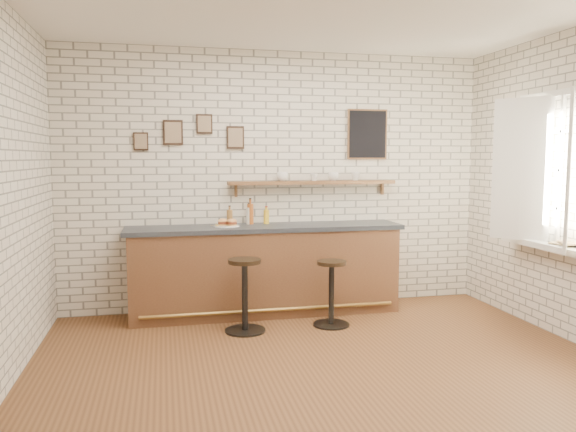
% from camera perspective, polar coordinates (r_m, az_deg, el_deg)
% --- Properties ---
extents(ground, '(5.00, 5.00, 0.00)m').
position_cam_1_polar(ground, '(4.99, 3.74, -14.85)').
color(ground, brown).
rests_on(ground, ground).
extents(bar_counter, '(3.10, 0.65, 1.01)m').
position_cam_1_polar(bar_counter, '(6.40, -2.29, -5.44)').
color(bar_counter, brown).
rests_on(bar_counter, ground).
extents(sandwich_plate, '(0.28, 0.28, 0.01)m').
position_cam_1_polar(sandwich_plate, '(6.27, -6.26, -1.01)').
color(sandwich_plate, white).
rests_on(sandwich_plate, bar_counter).
extents(ciabatta_sandwich, '(0.22, 0.14, 0.07)m').
position_cam_1_polar(ciabatta_sandwich, '(6.26, -6.18, -0.63)').
color(ciabatta_sandwich, tan).
rests_on(ciabatta_sandwich, sandwich_plate).
extents(potato_chips, '(0.26, 0.18, 0.00)m').
position_cam_1_polar(potato_chips, '(6.26, -6.41, -0.94)').
color(potato_chips, gold).
rests_on(potato_chips, sandwich_plate).
extents(bitters_bottle_brown, '(0.07, 0.07, 0.22)m').
position_cam_1_polar(bitters_bottle_brown, '(6.42, -5.95, -0.09)').
color(bitters_bottle_brown, brown).
rests_on(bitters_bottle_brown, bar_counter).
extents(bitters_bottle_white, '(0.06, 0.06, 0.25)m').
position_cam_1_polar(bitters_bottle_white, '(6.45, -3.99, 0.05)').
color(bitters_bottle_white, beige).
rests_on(bitters_bottle_white, bar_counter).
extents(bitters_bottle_amber, '(0.07, 0.07, 0.30)m').
position_cam_1_polar(bitters_bottle_amber, '(6.45, -3.85, 0.25)').
color(bitters_bottle_amber, '#904617').
rests_on(bitters_bottle_amber, bar_counter).
extents(condiment_bottle_yellow, '(0.06, 0.06, 0.20)m').
position_cam_1_polar(condiment_bottle_yellow, '(6.48, -2.21, -0.03)').
color(condiment_bottle_yellow, gold).
rests_on(condiment_bottle_yellow, bar_counter).
extents(bar_stool_left, '(0.42, 0.42, 0.75)m').
position_cam_1_polar(bar_stool_left, '(5.77, -4.41, -7.80)').
color(bar_stool_left, black).
rests_on(bar_stool_left, ground).
extents(bar_stool_right, '(0.39, 0.39, 0.69)m').
position_cam_1_polar(bar_stool_right, '(5.98, 4.44, -7.60)').
color(bar_stool_right, black).
rests_on(bar_stool_right, ground).
extents(wall_shelf, '(2.00, 0.18, 0.18)m').
position_cam_1_polar(wall_shelf, '(6.61, 2.53, 3.41)').
color(wall_shelf, brown).
rests_on(wall_shelf, ground).
extents(shelf_cup_a, '(0.14, 0.14, 0.11)m').
position_cam_1_polar(shelf_cup_a, '(6.52, -0.56, 4.04)').
color(shelf_cup_a, white).
rests_on(shelf_cup_a, wall_shelf).
extents(shelf_cup_b, '(0.13, 0.13, 0.08)m').
position_cam_1_polar(shelf_cup_b, '(6.61, 2.66, 3.96)').
color(shelf_cup_b, white).
rests_on(shelf_cup_b, wall_shelf).
extents(shelf_cup_c, '(0.16, 0.16, 0.10)m').
position_cam_1_polar(shelf_cup_c, '(6.68, 4.65, 4.03)').
color(shelf_cup_c, white).
rests_on(shelf_cup_c, wall_shelf).
extents(shelf_cup_d, '(0.14, 0.14, 0.10)m').
position_cam_1_polar(shelf_cup_d, '(6.77, 6.87, 4.04)').
color(shelf_cup_d, white).
rests_on(shelf_cup_d, wall_shelf).
extents(back_wall_decor, '(2.96, 0.02, 0.56)m').
position_cam_1_polar(back_wall_decor, '(6.65, 0.91, 8.32)').
color(back_wall_decor, black).
rests_on(back_wall_decor, ground).
extents(window_sill, '(0.20, 1.35, 0.06)m').
position_cam_1_polar(window_sill, '(6.12, 25.10, -2.81)').
color(window_sill, white).
rests_on(window_sill, ground).
extents(casement_window, '(0.40, 1.30, 1.56)m').
position_cam_1_polar(casement_window, '(6.03, 25.09, 4.23)').
color(casement_window, white).
rests_on(casement_window, ground).
extents(book_lower, '(0.23, 0.26, 0.02)m').
position_cam_1_polar(book_lower, '(5.99, 25.78, -2.63)').
color(book_lower, tan).
rests_on(book_lower, window_sill).
extents(book_upper, '(0.24, 0.27, 0.02)m').
position_cam_1_polar(book_upper, '(5.97, 25.92, -2.48)').
color(book_upper, tan).
rests_on(book_upper, book_lower).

